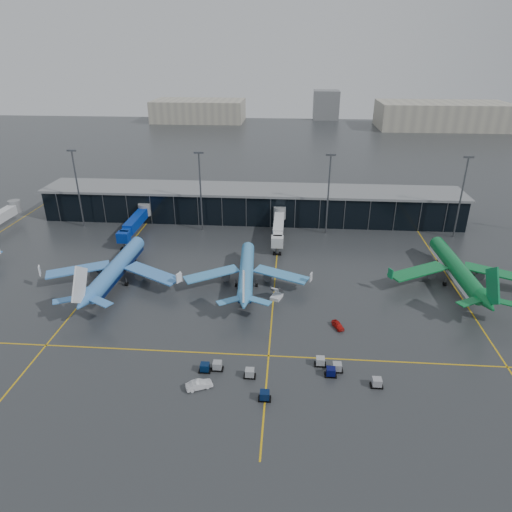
# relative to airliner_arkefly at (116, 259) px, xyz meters

# --- Properties ---
(ground) EXTENTS (600.00, 600.00, 0.00)m
(ground) POSITION_rel_airliner_arkefly_xyz_m (29.88, -12.92, -6.40)
(ground) COLOR #282B2D
(ground) RESTS_ON ground
(terminal_pier) EXTENTS (142.00, 17.00, 10.70)m
(terminal_pier) POSITION_rel_airliner_arkefly_xyz_m (29.88, 49.08, -0.98)
(terminal_pier) COLOR black
(terminal_pier) RESTS_ON ground
(jet_bridges) EXTENTS (94.00, 27.50, 7.20)m
(jet_bridges) POSITION_rel_airliner_arkefly_xyz_m (-5.12, 30.07, -1.84)
(jet_bridges) COLOR #595B60
(jet_bridges) RESTS_ON ground
(flood_masts) EXTENTS (203.00, 0.50, 25.50)m
(flood_masts) POSITION_rel_airliner_arkefly_xyz_m (34.88, 37.08, 7.42)
(flood_masts) COLOR #595B60
(flood_masts) RESTS_ON ground
(distant_hangars) EXTENTS (260.00, 71.00, 22.00)m
(distant_hangars) POSITION_rel_airliner_arkefly_xyz_m (79.83, 257.16, 2.39)
(distant_hangars) COLOR #B2AD99
(distant_hangars) RESTS_ON ground
(taxi_lines) EXTENTS (220.00, 120.00, 0.02)m
(taxi_lines) POSITION_rel_airliner_arkefly_xyz_m (39.88, -2.31, -6.39)
(taxi_lines) COLOR gold
(taxi_lines) RESTS_ON ground
(airliner_arkefly) EXTENTS (37.92, 42.83, 12.79)m
(airliner_arkefly) POSITION_rel_airliner_arkefly_xyz_m (0.00, 0.00, 0.00)
(airliner_arkefly) COLOR #3E7FCE
(airliner_arkefly) RESTS_ON ground
(airliner_klm_near) EXTENTS (35.15, 39.40, 11.48)m
(airliner_klm_near) POSITION_rel_airliner_arkefly_xyz_m (32.76, 1.53, -0.65)
(airliner_klm_near) COLOR #3E8ECC
(airliner_klm_near) RESTS_ON ground
(airliner_aer_lingus) EXTENTS (38.37, 43.32, 12.93)m
(airliner_aer_lingus) POSITION_rel_airliner_arkefly_xyz_m (85.35, 6.10, 0.07)
(airliner_aer_lingus) COLOR #0C6D31
(airliner_aer_lingus) RESTS_ON ground
(baggage_carts) EXTENTS (33.27, 11.53, 1.70)m
(baggage_carts) POSITION_rel_airliner_arkefly_xyz_m (43.60, -33.79, -5.64)
(baggage_carts) COLOR black
(baggage_carts) RESTS_ON ground
(mobile_airstair) EXTENTS (3.17, 3.76, 3.45)m
(mobile_airstair) POSITION_rel_airliner_arkefly_xyz_m (40.64, -5.59, -5.63)
(mobile_airstair) COLOR silver
(mobile_airstair) RESTS_ON ground
(service_van_red) EXTENTS (2.84, 4.07, 1.29)m
(service_van_red) POSITION_rel_airliner_arkefly_xyz_m (54.16, -17.06, -5.75)
(service_van_red) COLOR #B1110D
(service_van_red) RESTS_ON ground
(service_van_white) EXTENTS (4.95, 3.44, 1.55)m
(service_van_white) POSITION_rel_airliner_arkefly_xyz_m (28.14, -38.04, -5.62)
(service_van_white) COLOR silver
(service_van_white) RESTS_ON ground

